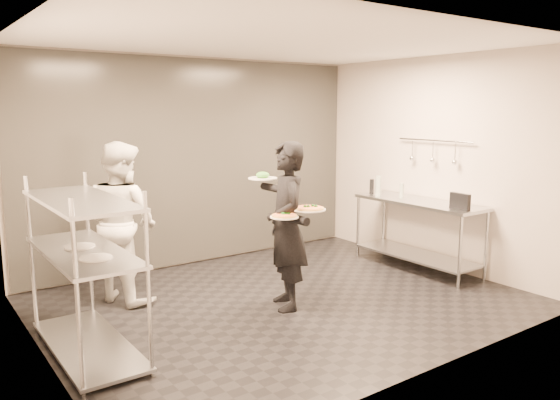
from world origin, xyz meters
TOP-DOWN VIEW (x-y plane):
  - room_shell at (0.00, 1.18)m, footprint 5.00×4.00m
  - pass_rack at (-2.15, -0.00)m, footprint 0.60×1.60m
  - prep_counter at (2.18, 0.00)m, footprint 0.60×1.80m
  - utensil_rail at (2.43, -0.00)m, footprint 0.07×1.20m
  - waiter at (-0.09, -0.14)m, footprint 0.63×0.76m
  - chef at (-1.42, 1.10)m, footprint 0.92×1.04m
  - pizza_plate_near at (-0.25, -0.33)m, footprint 0.29×0.29m
  - pizza_plate_far at (0.04, -0.36)m, footprint 0.34×0.34m
  - salad_plate at (-0.18, 0.16)m, footprint 0.31×0.31m
  - pos_monitor at (2.06, -0.72)m, footprint 0.08×0.28m
  - bottle_green at (2.01, 0.58)m, footprint 0.08×0.08m
  - bottle_clear at (2.19, 0.31)m, footprint 0.06×0.06m
  - bottle_dark at (2.11, 0.80)m, footprint 0.06×0.06m

SIDE VIEW (x-z plane):
  - prep_counter at x=2.18m, z-range 0.17..1.09m
  - pass_rack at x=-2.15m, z-range 0.02..1.52m
  - chef at x=-1.42m, z-range 0.00..1.77m
  - waiter at x=-0.09m, z-range 0.00..1.78m
  - bottle_clear at x=2.19m, z-range 0.92..1.11m
  - pos_monitor at x=2.06m, z-range 0.92..1.12m
  - bottle_dark at x=2.11m, z-range 0.92..1.12m
  - pizza_plate_near at x=-0.25m, z-range 1.02..1.08m
  - bottle_green at x=2.01m, z-range 0.92..1.20m
  - pizza_plate_far at x=0.04m, z-range 1.07..1.12m
  - salad_plate at x=-0.18m, z-range 1.35..1.43m
  - room_shell at x=0.00m, z-range 0.00..2.80m
  - utensil_rail at x=2.43m, z-range 1.39..1.70m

